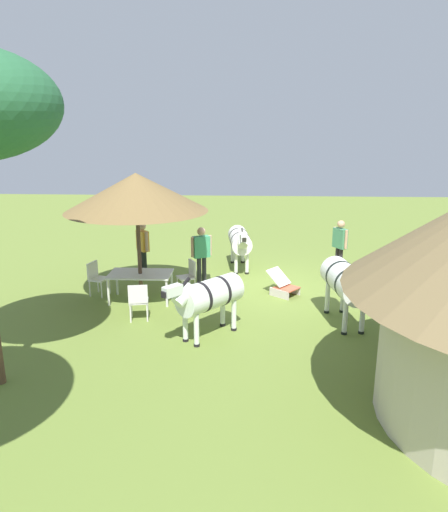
{
  "coord_description": "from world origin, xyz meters",
  "views": [
    {
      "loc": [
        0.5,
        12.75,
        4.38
      ],
      "look_at": [
        1.13,
        0.44,
        1.0
      ],
      "focal_mm": 33.36,
      "sensor_mm": 36.0,
      "label": 1
    }
  ],
  "objects": [
    {
      "name": "zebra_by_umbrella",
      "position": [
        1.32,
        3.36,
        0.93
      ],
      "size": [
        1.6,
        1.74,
        1.47
      ],
      "rotation": [
        0.0,
        0.0,
        5.56
      ],
      "color": "silver",
      "rests_on": "ground_plane"
    },
    {
      "name": "standing_watcher",
      "position": [
        -2.26,
        -1.27,
        1.01
      ],
      "size": [
        0.41,
        0.53,
        1.67
      ],
      "rotation": [
        0.0,
        0.0,
        -1.03
      ],
      "color": "black",
      "rests_on": "ground_plane"
    },
    {
      "name": "patio_chair_west_end",
      "position": [
        2.07,
        0.63,
        0.52
      ],
      "size": [
        0.58,
        0.59,
        0.9
      ],
      "rotation": [
        0.0,
        0.0,
        -1.07
      ],
      "color": "silver",
      "rests_on": "ground_plane"
    },
    {
      "name": "ground_plane",
      "position": [
        0.0,
        0.0,
        0.0
      ],
      "size": [
        36.0,
        36.0,
        0.0
      ],
      "primitive_type": "plane",
      "color": "olive"
    },
    {
      "name": "zebra_toward_hut",
      "position": [
        0.75,
        -1.7,
        0.92
      ],
      "size": [
        0.8,
        2.31,
        1.45
      ],
      "rotation": [
        0.0,
        0.0,
        0.12
      ],
      "color": "silver",
      "rests_on": "ground_plane"
    },
    {
      "name": "guest_behind_table",
      "position": [
        1.78,
        0.03,
        1.02
      ],
      "size": [
        0.56,
        0.39,
        1.69
      ],
      "rotation": [
        0.0,
        0.0,
        0.44
      ],
      "color": "#24262A",
      "rests_on": "ground_plane"
    },
    {
      "name": "striped_lounge_chair",
      "position": [
        -0.47,
        0.64,
        0.26
      ],
      "size": [
        0.94,
        0.91,
        0.66
      ],
      "rotation": [
        0.0,
        0.0,
        0.88
      ],
      "color": "#BF573B",
      "rests_on": "ground_plane"
    },
    {
      "name": "shade_umbrella",
      "position": [
        3.24,
        1.27,
        2.81
      ],
      "size": [
        3.53,
        3.53,
        3.28
      ],
      "color": "#4C372B",
      "rests_on": "ground_plane"
    },
    {
      "name": "patio_dining_table",
      "position": [
        3.24,
        1.27,
        0.67
      ],
      "size": [
        1.6,
        0.95,
        0.74
      ],
      "rotation": [
        0.0,
        0.0,
        0.0
      ],
      "color": "silver",
      "rests_on": "ground_plane"
    },
    {
      "name": "guest_beside_umbrella",
      "position": [
        3.58,
        -0.63,
        1.01
      ],
      "size": [
        0.45,
        0.49,
        1.68
      ],
      "rotation": [
        0.0,
        0.0,
        5.38
      ],
      "color": "black",
      "rests_on": "ground_plane"
    },
    {
      "name": "patio_chair_near_hut",
      "position": [
        3.0,
        2.58,
        0.52
      ],
      "size": [
        0.51,
        0.49,
        0.9
      ],
      "rotation": [
        0.0,
        0.0,
        -2.96
      ],
      "color": "silver",
      "rests_on": "ground_plane"
    },
    {
      "name": "zebra_nearest_camera",
      "position": [
        -1.73,
        2.51,
        1.01
      ],
      "size": [
        0.94,
        2.3,
        1.54
      ],
      "rotation": [
        0.0,
        0.0,
        0.15
      ],
      "color": "silver",
      "rests_on": "ground_plane"
    },
    {
      "name": "patio_chair_near_lawn",
      "position": [
        4.52,
        0.9,
        0.52
      ],
      "size": [
        0.53,
        0.54,
        0.9
      ],
      "rotation": [
        0.0,
        0.0,
        1.29
      ],
      "color": "white",
      "rests_on": "ground_plane"
    }
  ]
}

